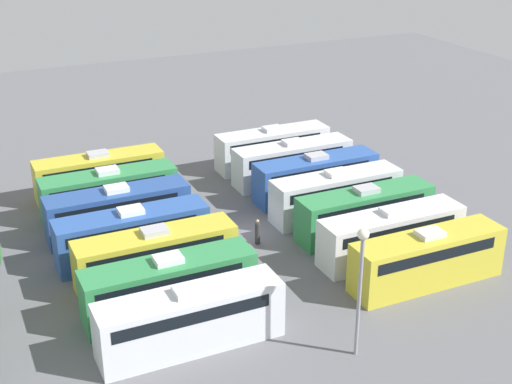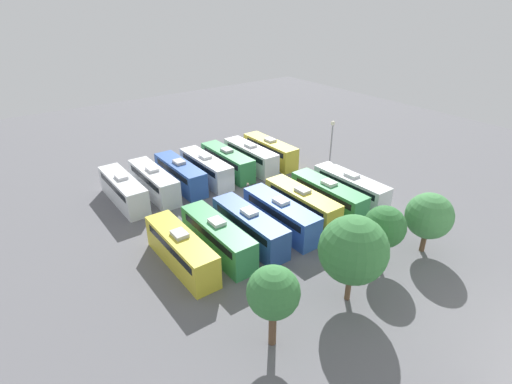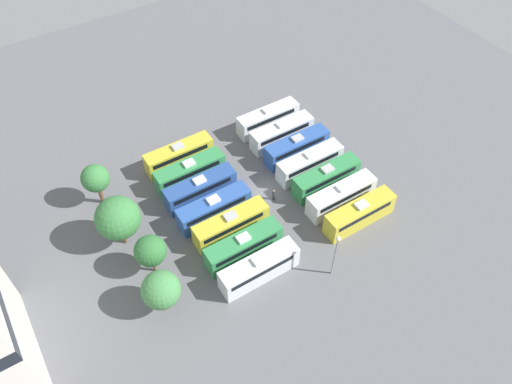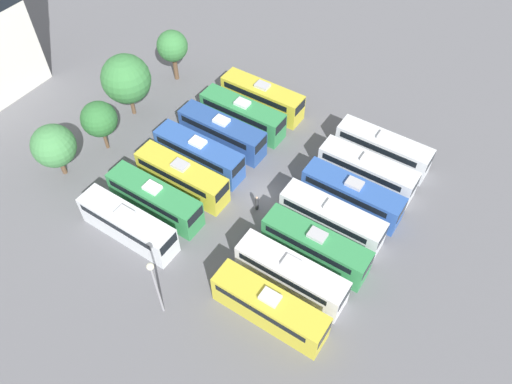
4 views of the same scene
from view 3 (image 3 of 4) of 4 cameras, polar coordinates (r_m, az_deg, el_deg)
name	(u,v)px [view 3 (image 3 of 4)]	position (r m, az deg, el deg)	size (l,w,h in m)	color
ground_plane	(265,192)	(69.48, 1.00, 0.03)	(113.31, 113.31, 0.00)	slate
bus_0	(359,213)	(66.08, 11.74, -2.37)	(2.55, 10.07, 3.62)	gold
bus_1	(341,196)	(67.60, 9.70, -0.40)	(2.55, 10.07, 3.62)	white
bus_2	(326,177)	(69.55, 8.03, 1.68)	(2.55, 10.07, 3.62)	#338C4C
bus_3	(310,162)	(71.26, 6.15, 3.37)	(2.55, 10.07, 3.62)	silver
bus_4	(297,147)	(73.42, 4.66, 5.19)	(2.55, 10.07, 3.62)	#2D56A8
bus_5	(282,133)	(75.52, 2.95, 6.79)	(2.55, 10.07, 3.62)	silver
bus_6	(268,118)	(77.91, 1.37, 8.41)	(2.55, 10.07, 3.62)	silver
bus_7	(259,268)	(59.82, 0.34, -8.67)	(2.55, 10.07, 3.62)	silver
bus_8	(243,246)	(61.62, -1.45, -6.17)	(2.55, 10.07, 3.62)	#338C4C
bus_9	(231,224)	(63.66, -2.90, -3.70)	(2.55, 10.07, 3.62)	gold
bus_10	(214,208)	(65.48, -4.83, -1.83)	(2.55, 10.07, 3.62)	#2D56A8
bus_11	(200,188)	(67.89, -6.38, 0.41)	(2.55, 10.07, 3.62)	#284C93
bus_12	(190,172)	(70.23, -7.56, 2.34)	(2.55, 10.07, 3.62)	#338C4C
bus_13	(179,155)	(72.80, -8.80, 4.22)	(2.55, 10.07, 3.62)	gold
worker_person	(274,195)	(67.97, 2.04, -0.35)	(0.36, 0.36, 1.85)	#333338
light_pole	(336,249)	(58.06, 9.14, -6.48)	(0.60, 0.60, 7.40)	gray
tree_0	(161,290)	(56.76, -10.80, -10.94)	(4.44, 4.44, 6.18)	brown
tree_1	(150,251)	(59.62, -11.99, -6.61)	(3.83, 3.83, 6.06)	brown
tree_2	(118,218)	(62.47, -15.52, -2.90)	(5.53, 5.53, 7.69)	brown
tree_3	(95,179)	(68.05, -17.88, 1.47)	(3.73, 3.73, 6.61)	brown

